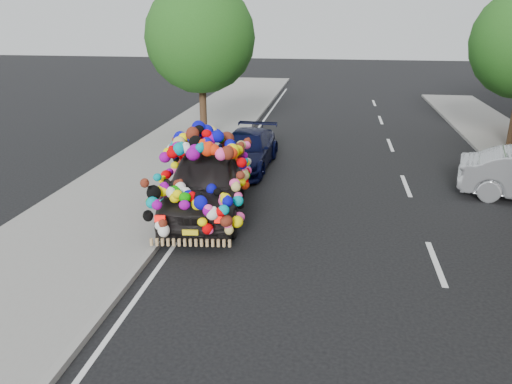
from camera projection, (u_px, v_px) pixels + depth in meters
ground at (264, 251)px, 10.83m from camera, size 100.00×100.00×0.00m
sidewalk at (78, 235)px, 11.44m from camera, size 4.00×60.00×0.12m
kerb at (160, 241)px, 11.15m from camera, size 0.15×60.00×0.13m
lane_markings at (436, 263)px, 10.29m from camera, size 6.00×50.00×0.01m
tree_near_sidewalk at (201, 37)px, 18.87m from camera, size 4.20×4.20×6.13m
plush_art_car at (204, 170)px, 12.57m from camera, size 2.77×5.06×2.23m
navy_sedan at (246, 150)px, 16.53m from camera, size 1.87×4.20×1.20m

